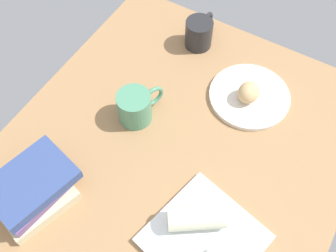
{
  "coord_description": "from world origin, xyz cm",
  "views": [
    {
      "loc": [
        -41.24,
        -24.67,
        98.74
      ],
      "look_at": [
        8.28,
        4.45,
        7.0
      ],
      "focal_mm": 42.25,
      "sensor_mm": 36.0,
      "label": 1
    }
  ],
  "objects_px": {
    "square_plate": "(204,239)",
    "book_stack": "(33,190)",
    "coffee_mug": "(136,107)",
    "breakfast_wrap": "(196,217)",
    "second_mug": "(199,33)",
    "scone_pastry": "(249,92)",
    "round_plate": "(249,96)"
  },
  "relations": [
    {
      "from": "square_plate",
      "to": "book_stack",
      "type": "distance_m",
      "value": 0.43
    },
    {
      "from": "square_plate",
      "to": "book_stack",
      "type": "bearing_deg",
      "value": 105.9
    },
    {
      "from": "round_plate",
      "to": "scone_pastry",
      "type": "distance_m",
      "value": 0.04
    },
    {
      "from": "book_stack",
      "to": "coffee_mug",
      "type": "xyz_separation_m",
      "value": [
        0.33,
        -0.08,
        0.0
      ]
    },
    {
      "from": "book_stack",
      "to": "coffee_mug",
      "type": "relative_size",
      "value": 1.73
    },
    {
      "from": "square_plate",
      "to": "breakfast_wrap",
      "type": "xyz_separation_m",
      "value": [
        0.02,
        0.04,
        0.04
      ]
    },
    {
      "from": "round_plate",
      "to": "coffee_mug",
      "type": "xyz_separation_m",
      "value": [
        -0.22,
        0.25,
        0.04
      ]
    },
    {
      "from": "square_plate",
      "to": "book_stack",
      "type": "height_order",
      "value": "book_stack"
    },
    {
      "from": "coffee_mug",
      "to": "second_mug",
      "type": "xyz_separation_m",
      "value": [
        0.34,
        -0.02,
        -0.0
      ]
    },
    {
      "from": "breakfast_wrap",
      "to": "coffee_mug",
      "type": "distance_m",
      "value": 0.35
    },
    {
      "from": "round_plate",
      "to": "book_stack",
      "type": "bearing_deg",
      "value": 149.2
    },
    {
      "from": "book_stack",
      "to": "coffee_mug",
      "type": "bearing_deg",
      "value": -13.9
    },
    {
      "from": "breakfast_wrap",
      "to": "second_mug",
      "type": "distance_m",
      "value": 0.6
    },
    {
      "from": "scone_pastry",
      "to": "breakfast_wrap",
      "type": "bearing_deg",
      "value": -173.46
    },
    {
      "from": "scone_pastry",
      "to": "square_plate",
      "type": "relative_size",
      "value": 0.29
    },
    {
      "from": "book_stack",
      "to": "second_mug",
      "type": "xyz_separation_m",
      "value": [
        0.68,
        -0.1,
        0.0
      ]
    },
    {
      "from": "book_stack",
      "to": "round_plate",
      "type": "bearing_deg",
      "value": -30.8
    },
    {
      "from": "round_plate",
      "to": "square_plate",
      "type": "bearing_deg",
      "value": -169.66
    },
    {
      "from": "square_plate",
      "to": "coffee_mug",
      "type": "height_order",
      "value": "coffee_mug"
    },
    {
      "from": "square_plate",
      "to": "coffee_mug",
      "type": "xyz_separation_m",
      "value": [
        0.22,
        0.33,
        0.04
      ]
    },
    {
      "from": "book_stack",
      "to": "coffee_mug",
      "type": "height_order",
      "value": "coffee_mug"
    },
    {
      "from": "second_mug",
      "to": "round_plate",
      "type": "bearing_deg",
      "value": -116.68
    },
    {
      "from": "scone_pastry",
      "to": "coffee_mug",
      "type": "distance_m",
      "value": 0.32
    },
    {
      "from": "breakfast_wrap",
      "to": "square_plate",
      "type": "bearing_deg",
      "value": -158.07
    },
    {
      "from": "scone_pastry",
      "to": "coffee_mug",
      "type": "bearing_deg",
      "value": 129.84
    },
    {
      "from": "scone_pastry",
      "to": "square_plate",
      "type": "distance_m",
      "value": 0.43
    },
    {
      "from": "round_plate",
      "to": "coffee_mug",
      "type": "height_order",
      "value": "coffee_mug"
    },
    {
      "from": "scone_pastry",
      "to": "second_mug",
      "type": "height_order",
      "value": "second_mug"
    },
    {
      "from": "scone_pastry",
      "to": "book_stack",
      "type": "xyz_separation_m",
      "value": [
        -0.54,
        0.33,
        0.0
      ]
    },
    {
      "from": "scone_pastry",
      "to": "second_mug",
      "type": "relative_size",
      "value": 0.52
    },
    {
      "from": "round_plate",
      "to": "breakfast_wrap",
      "type": "distance_m",
      "value": 0.42
    },
    {
      "from": "book_stack",
      "to": "second_mug",
      "type": "relative_size",
      "value": 1.79
    }
  ]
}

